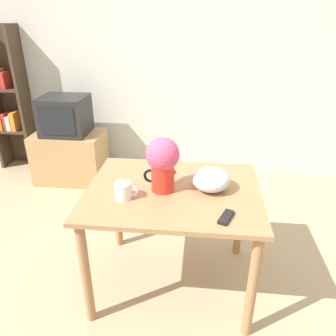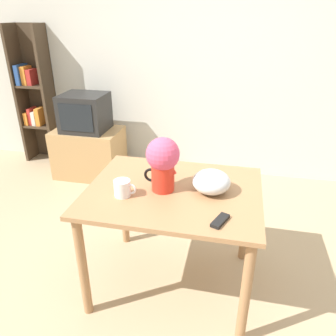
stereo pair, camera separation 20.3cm
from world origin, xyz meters
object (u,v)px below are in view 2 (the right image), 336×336
(flower_vase, at_px, (163,161))
(coffee_mug, at_px, (123,188))
(white_bowl, at_px, (211,182))
(tv_set, at_px, (85,112))

(flower_vase, distance_m, coffee_mug, 0.30)
(flower_vase, relative_size, white_bowl, 1.47)
(white_bowl, xyz_separation_m, tv_set, (-1.59, 1.51, -0.07))
(coffee_mug, bearing_deg, white_bowl, 17.46)
(tv_set, bearing_deg, white_bowl, -43.64)
(flower_vase, relative_size, coffee_mug, 2.48)
(flower_vase, height_order, coffee_mug, flower_vase)
(flower_vase, bearing_deg, white_bowl, 7.03)
(flower_vase, bearing_deg, tv_set, 129.60)
(coffee_mug, relative_size, white_bowl, 0.59)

